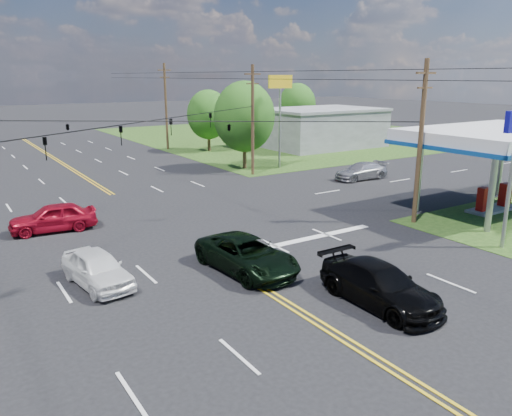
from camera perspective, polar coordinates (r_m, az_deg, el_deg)
ground at (r=31.14m, az=-11.69°, el=-1.37°), size 280.00×280.00×0.00m
grass_ne at (r=75.86m, az=4.33°, el=8.35°), size 46.00×48.00×0.03m
stop_bar at (r=26.78m, az=4.81°, el=-3.79°), size 10.00×0.50×0.02m
retail_ne at (r=63.20m, az=7.36°, el=8.98°), size 14.00×10.00×4.40m
gas_canopy at (r=35.30m, az=26.26°, el=7.12°), size 12.20×8.20×5.35m
pole_se at (r=30.53m, az=18.28°, el=7.30°), size 1.60×0.28×9.50m
pole_ne at (r=44.05m, az=-0.38°, el=10.14°), size 1.60×0.28×9.50m
pole_right_far at (r=60.87m, az=-10.25°, el=11.45°), size 1.60×0.28×10.00m
span_wire_signals at (r=30.06m, az=-12.29°, el=9.67°), size 26.00×18.00×1.13m
power_lines at (r=28.09m, az=-11.08°, el=14.72°), size 26.04×100.00×0.64m
tree_right_a at (r=47.12m, az=-1.34°, el=10.38°), size 5.70×5.70×8.18m
tree_right_b at (r=58.81m, az=-5.47°, el=10.58°), size 4.94×4.94×7.09m
tree_far_r at (r=73.29m, az=4.73°, el=11.68°), size 5.32×5.32×7.63m
pickup_dkgreen at (r=22.49m, az=-1.06°, el=-5.35°), size 2.97×5.73×1.54m
suv_black at (r=19.92m, az=13.96°, el=-8.52°), size 2.22×5.40×1.56m
pickup_white at (r=22.04m, az=-17.70°, el=-6.59°), size 2.33×4.57×1.49m
sedan_red at (r=30.44m, az=-22.18°, el=-1.00°), size 4.87×2.41×1.60m
sedan_far at (r=43.45m, az=11.92°, el=4.15°), size 4.97×2.20×1.42m
polesign_ne at (r=47.43m, az=2.78°, el=12.75°), size 2.39×0.56×8.63m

